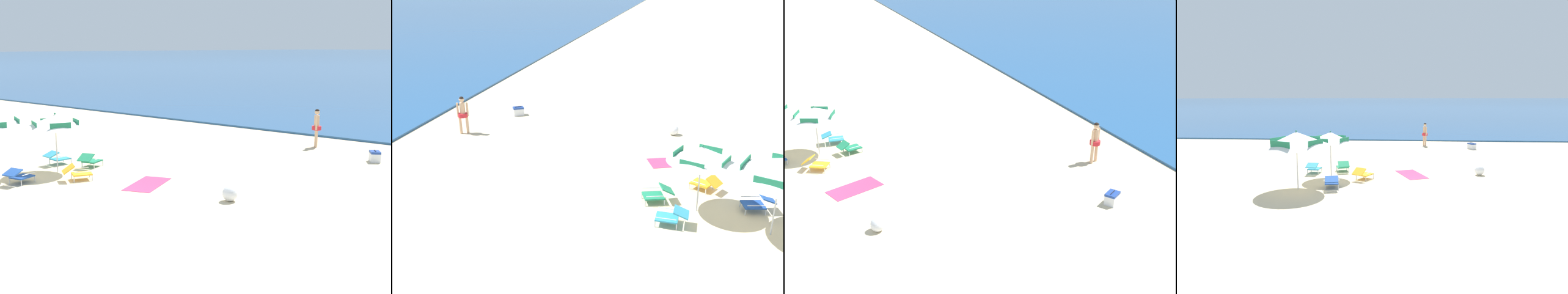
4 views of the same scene
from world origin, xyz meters
TOP-DOWN VIEW (x-y plane):
  - ground_plane at (0.00, 0.00)m, footprint 800.00×800.00m
  - beach_umbrella_striped_main at (-3.47, 1.73)m, footprint 2.10×2.08m
  - beach_umbrella_striped_second at (-4.36, -0.15)m, footprint 3.16×3.17m
  - lounge_chair_under_umbrella at (-2.08, 1.45)m, footprint 0.90×1.03m
  - lounge_chair_beside_umbrella at (-3.15, 2.86)m, footprint 0.77×1.00m
  - lounge_chair_facing_sea at (-4.40, 2.40)m, footprint 0.62×0.90m
  - lounge_chair_spare_folded at (-3.12, 0.04)m, footprint 0.70×0.96m
  - person_standing_near_shore at (1.31, 11.31)m, footprint 0.39×0.45m
  - cooler_box at (4.29, 10.01)m, footprint 0.55×0.60m
  - beach_ball at (2.98, 2.63)m, footprint 0.43×0.43m
  - beach_towel at (-0.01, 2.49)m, footprint 1.47×2.00m

SIDE VIEW (x-z plane):
  - ground_plane at x=0.00m, z-range 0.00..0.00m
  - beach_towel at x=-0.01m, z-range 0.00..0.01m
  - cooler_box at x=4.29m, z-range -0.01..0.42m
  - beach_ball at x=2.98m, z-range 0.00..0.43m
  - lounge_chair_under_umbrella at x=-2.08m, z-range 0.01..0.53m
  - lounge_chair_beside_umbrella at x=-3.15m, z-range 0.01..0.53m
  - lounge_chair_spare_folded at x=-3.12m, z-range 0.02..0.53m
  - lounge_chair_facing_sea at x=-4.40m, z-range 0.02..0.53m
  - person_standing_near_shore at x=1.31m, z-range 0.13..1.73m
  - beach_umbrella_striped_main at x=-3.47m, z-range 0.73..2.74m
  - beach_umbrella_striped_second at x=-4.36m, z-range 0.78..3.00m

